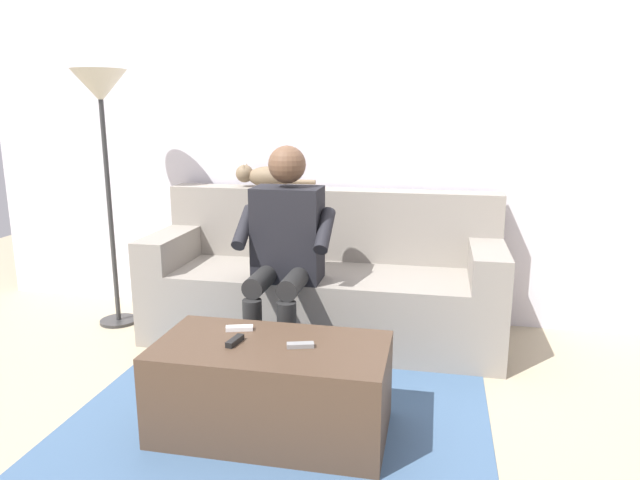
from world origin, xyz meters
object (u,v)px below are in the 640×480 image
at_px(coffee_table, 272,388).
at_px(floor_lamp, 101,105).
at_px(couch, 324,285).
at_px(person_solo_seated, 285,243).
at_px(remote_white, 239,328).
at_px(cat_on_backrest, 265,176).
at_px(remote_black, 235,341).
at_px(remote_gray, 300,345).

distance_m(coffee_table, floor_lamp, 2.10).
bearing_deg(floor_lamp, couch, -176.63).
distance_m(couch, coffee_table, 1.15).
xyz_separation_m(person_solo_seated, remote_white, (0.04, 0.64, -0.25)).
bearing_deg(coffee_table, cat_on_backrest, -72.44).
bearing_deg(remote_black, coffee_table, 108.18).
bearing_deg(person_solo_seated, floor_lamp, -13.57).
xyz_separation_m(couch, remote_white, (0.18, 1.02, 0.10)).
height_order(person_solo_seated, remote_gray, person_solo_seated).
distance_m(coffee_table, remote_black, 0.26).
bearing_deg(remote_black, floor_lamp, -122.76).
bearing_deg(remote_gray, cat_on_backrest, -84.64).
distance_m(couch, remote_black, 1.18).
relative_size(remote_black, remote_gray, 0.99).
height_order(cat_on_backrest, remote_white, cat_on_backrest).
height_order(couch, floor_lamp, floor_lamp).
relative_size(remote_gray, floor_lamp, 0.07).
xyz_separation_m(cat_on_backrest, remote_gray, (-0.56, 1.38, -0.54)).
relative_size(remote_black, remote_white, 0.92).
relative_size(person_solo_seated, cat_on_backrest, 2.25).
bearing_deg(remote_gray, person_solo_seated, -87.46).
distance_m(remote_black, remote_gray, 0.28).
relative_size(couch, remote_white, 17.50).
bearing_deg(remote_white, remote_black, -94.87).
bearing_deg(couch, remote_white, 79.76).
distance_m(person_solo_seated, floor_lamp, 1.45).
height_order(couch, cat_on_backrest, cat_on_backrest).
xyz_separation_m(person_solo_seated, cat_on_backrest, (0.29, -0.60, 0.29)).
xyz_separation_m(coffee_table, remote_black, (0.15, 0.02, 0.21)).
height_order(couch, coffee_table, couch).
bearing_deg(cat_on_backrest, coffee_table, 107.56).
xyz_separation_m(remote_black, remote_white, (0.03, -0.15, -0.00)).
xyz_separation_m(coffee_table, cat_on_backrest, (0.43, -1.37, 0.75)).
distance_m(person_solo_seated, remote_black, 0.83).
relative_size(remote_black, floor_lamp, 0.07).
xyz_separation_m(cat_on_backrest, remote_white, (-0.25, 1.25, -0.54)).
height_order(cat_on_backrest, floor_lamp, floor_lamp).
bearing_deg(floor_lamp, cat_on_backrest, -161.60).
distance_m(cat_on_backrest, floor_lamp, 1.08).
xyz_separation_m(couch, remote_gray, (-0.13, 1.15, 0.10)).
distance_m(remote_gray, floor_lamp, 2.08).
bearing_deg(remote_black, remote_white, -158.72).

